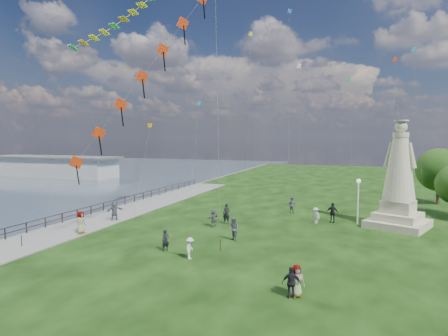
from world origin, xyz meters
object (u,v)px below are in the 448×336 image
at_px(person_1, 233,229).
at_px(person_6, 226,214).
at_px(person_9, 332,212).
at_px(person_0, 166,240).
at_px(person_7, 292,205).
at_px(person_10, 81,223).
at_px(person_3, 291,283).
at_px(person_11, 213,218).
at_px(person_5, 115,212).
at_px(lamppost, 358,192).
at_px(person_2, 190,248).
at_px(person_4, 297,281).
at_px(person_8, 316,215).
at_px(pier_pavilion, 54,166).
at_px(statue, 399,187).

relative_size(person_1, person_6, 0.98).
bearing_deg(person_1, person_9, 93.04).
relative_size(person_0, person_7, 0.91).
bearing_deg(person_7, person_10, 61.50).
xyz_separation_m(person_3, person_11, (-9.18, 12.80, -0.01)).
relative_size(person_5, person_11, 1.20).
bearing_deg(lamppost, person_2, -125.83).
relative_size(person_3, person_7, 0.96).
distance_m(person_4, person_10, 19.74).
relative_size(person_0, person_8, 1.02).
distance_m(person_6, person_7, 8.78).
height_order(person_6, person_8, person_6).
relative_size(pier_pavilion, person_2, 20.70).
distance_m(pier_pavilion, person_9, 65.13).
bearing_deg(person_10, statue, -66.85).
relative_size(person_3, person_4, 0.98).
xyz_separation_m(person_3, person_5, (-18.85, 11.52, 0.15)).
height_order(person_4, person_6, person_6).
bearing_deg(person_6, lamppost, 18.16).
bearing_deg(lamppost, person_0, -133.67).
bearing_deg(lamppost, person_4, -99.09).
bearing_deg(person_4, person_5, 124.28).
relative_size(pier_pavilion, person_10, 16.12).
xyz_separation_m(person_1, person_3, (5.99, -8.91, -0.12)).
distance_m(pier_pavilion, statue, 70.37).
height_order(pier_pavilion, person_3, pier_pavilion).
distance_m(person_2, person_3, 8.27).
distance_m(pier_pavilion, person_11, 58.92).
xyz_separation_m(person_9, person_10, (-19.35, -11.68, -0.01)).
bearing_deg(person_3, person_2, -45.94).
distance_m(person_6, person_9, 10.07).
xyz_separation_m(person_1, person_11, (-3.19, 3.89, -0.13)).
relative_size(person_4, person_9, 0.88).
distance_m(statue, lamppost, 3.44).
bearing_deg(statue, person_6, -143.22).
bearing_deg(person_11, person_10, -36.13).
xyz_separation_m(person_4, person_10, (-18.74, 6.21, 0.11)).
bearing_deg(statue, person_2, -111.84).
bearing_deg(person_3, person_0, -45.01).
bearing_deg(lamppost, person_10, -151.44).
bearing_deg(person_9, person_4, -81.58).
relative_size(person_0, person_1, 0.83).
bearing_deg(person_0, person_9, 1.06).
height_order(person_0, person_9, person_9).
bearing_deg(person_8, statue, 47.37).
relative_size(person_0, person_5, 0.80).
distance_m(pier_pavilion, lamppost, 67.17).
distance_m(person_3, person_10, 19.63).
bearing_deg(pier_pavilion, statue, -22.49).
distance_m(person_3, person_6, 16.53).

